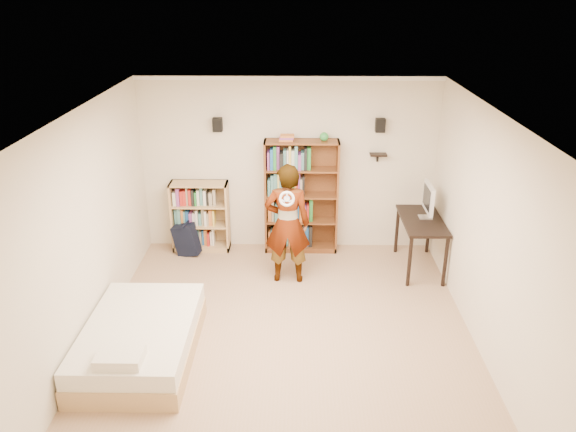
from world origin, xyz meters
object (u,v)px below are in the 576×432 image
daybed (140,336)px  person (287,224)px  computer_desk (420,244)px  low_bookshelf (200,216)px  tall_bookshelf (301,197)px

daybed → person: person is taller
computer_desk → person: size_ratio=0.67×
daybed → low_bookshelf: bearing=84.9°
tall_bookshelf → daybed: bearing=-123.1°
daybed → person: bearing=48.0°
daybed → person: (1.63, 1.81, 0.59)m
computer_desk → person: person is taller
tall_bookshelf → daybed: size_ratio=0.96×
low_bookshelf → computer_desk: (3.32, -0.60, -0.16)m
computer_desk → daybed: bearing=-148.5°
low_bookshelf → computer_desk: size_ratio=0.96×
tall_bookshelf → person: tall_bookshelf is taller
low_bookshelf → person: 1.72m
computer_desk → tall_bookshelf: bearing=160.8°
low_bookshelf → daybed: bearing=-95.1°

